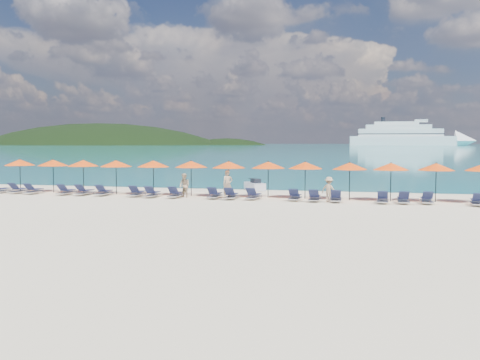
# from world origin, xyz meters

# --- Properties ---
(ground) EXTENTS (1400.00, 1400.00, 0.00)m
(ground) POSITION_xyz_m (0.00, 0.00, 0.00)
(ground) COLOR beige
(sea) EXTENTS (1600.00, 1300.00, 0.01)m
(sea) POSITION_xyz_m (0.00, 660.00, 0.01)
(sea) COLOR #1FA9B2
(sea) RESTS_ON ground
(headland_main) EXTENTS (374.00, 242.00, 126.50)m
(headland_main) POSITION_xyz_m (-300.00, 540.00, -38.00)
(headland_main) COLOR black
(headland_main) RESTS_ON ground
(headland_small) EXTENTS (162.00, 126.00, 85.50)m
(headland_small) POSITION_xyz_m (-150.00, 560.00, -35.00)
(headland_small) COLOR black
(headland_small) RESTS_ON ground
(cruise_ship) EXTENTS (122.34, 26.63, 33.80)m
(cruise_ship) POSITION_xyz_m (49.76, 530.17, 8.79)
(cruise_ship) COLOR silver
(cruise_ship) RESTS_ON ground
(jetski) EXTENTS (1.93, 2.41, 0.82)m
(jetski) POSITION_xyz_m (-0.51, 9.60, 0.34)
(jetski) COLOR silver
(jetski) RESTS_ON ground
(beachgoer_a) EXTENTS (0.74, 0.68, 1.71)m
(beachgoer_a) POSITION_xyz_m (-1.00, 3.94, 0.85)
(beachgoer_a) COLOR tan
(beachgoer_a) RESTS_ON ground
(beachgoer_b) EXTENTS (0.84, 0.70, 1.50)m
(beachgoer_b) POSITION_xyz_m (-3.69, 3.70, 0.75)
(beachgoer_b) COLOR tan
(beachgoer_b) RESTS_ON ground
(beachgoer_c) EXTENTS (1.02, 0.73, 1.44)m
(beachgoer_c) POSITION_xyz_m (5.14, 3.35, 0.72)
(beachgoer_c) COLOR tan
(beachgoer_c) RESTS_ON ground
(umbrella_0) EXTENTS (2.10, 2.10, 2.28)m
(umbrella_0) POSITION_xyz_m (-16.12, 4.90, 2.02)
(umbrella_0) COLOR black
(umbrella_0) RESTS_ON ground
(umbrella_1) EXTENTS (2.10, 2.10, 2.28)m
(umbrella_1) POSITION_xyz_m (-13.49, 4.83, 2.02)
(umbrella_1) COLOR black
(umbrella_1) RESTS_ON ground
(umbrella_2) EXTENTS (2.10, 2.10, 2.28)m
(umbrella_2) POSITION_xyz_m (-11.18, 4.76, 2.02)
(umbrella_2) COLOR black
(umbrella_2) RESTS_ON ground
(umbrella_3) EXTENTS (2.10, 2.10, 2.28)m
(umbrella_3) POSITION_xyz_m (-8.75, 4.66, 2.02)
(umbrella_3) COLOR black
(umbrella_3) RESTS_ON ground
(umbrella_4) EXTENTS (2.10, 2.10, 2.28)m
(umbrella_4) POSITION_xyz_m (-6.22, 4.87, 2.02)
(umbrella_4) COLOR black
(umbrella_4) RESTS_ON ground
(umbrella_5) EXTENTS (2.10, 2.10, 2.28)m
(umbrella_5) POSITION_xyz_m (-3.65, 4.87, 2.02)
(umbrella_5) COLOR black
(umbrella_5) RESTS_ON ground
(umbrella_6) EXTENTS (2.10, 2.10, 2.28)m
(umbrella_6) POSITION_xyz_m (-1.11, 4.63, 2.02)
(umbrella_6) COLOR black
(umbrella_6) RESTS_ON ground
(umbrella_7) EXTENTS (2.10, 2.10, 2.28)m
(umbrella_7) POSITION_xyz_m (1.33, 4.88, 2.02)
(umbrella_7) COLOR black
(umbrella_7) RESTS_ON ground
(umbrella_8) EXTENTS (2.10, 2.10, 2.28)m
(umbrella_8) POSITION_xyz_m (3.60, 4.91, 2.02)
(umbrella_8) COLOR black
(umbrella_8) RESTS_ON ground
(umbrella_9) EXTENTS (2.10, 2.10, 2.28)m
(umbrella_9) POSITION_xyz_m (6.25, 4.62, 2.02)
(umbrella_9) COLOR black
(umbrella_9) RESTS_ON ground
(umbrella_10) EXTENTS (2.10, 2.10, 2.28)m
(umbrella_10) POSITION_xyz_m (8.59, 4.66, 2.02)
(umbrella_10) COLOR black
(umbrella_10) RESTS_ON ground
(umbrella_11) EXTENTS (2.10, 2.10, 2.28)m
(umbrella_11) POSITION_xyz_m (11.07, 4.76, 2.02)
(umbrella_11) COLOR black
(umbrella_11) RESTS_ON ground
(lounger_0) EXTENTS (0.68, 1.72, 0.66)m
(lounger_0) POSITION_xyz_m (-16.63, 3.46, 0.24)
(lounger_0) COLOR silver
(lounger_0) RESTS_ON ground
(lounger_1) EXTENTS (0.69, 1.72, 0.66)m
(lounger_1) POSITION_xyz_m (-15.40, 3.70, 0.24)
(lounger_1) COLOR silver
(lounger_1) RESTS_ON ground
(lounger_2) EXTENTS (0.71, 1.73, 0.66)m
(lounger_2) POSITION_xyz_m (-14.16, 3.55, 0.24)
(lounger_2) COLOR silver
(lounger_2) RESTS_ON ground
(lounger_3) EXTENTS (0.73, 1.74, 0.66)m
(lounger_3) POSITION_xyz_m (-11.73, 3.51, 0.24)
(lounger_3) COLOR silver
(lounger_3) RESTS_ON ground
(lounger_4) EXTENTS (0.65, 1.71, 0.66)m
(lounger_4) POSITION_xyz_m (-10.48, 3.62, 0.24)
(lounger_4) COLOR silver
(lounger_4) RESTS_ON ground
(lounger_5) EXTENTS (0.73, 1.74, 0.66)m
(lounger_5) POSITION_xyz_m (-9.12, 3.65, 0.24)
(lounger_5) COLOR silver
(lounger_5) RESTS_ON ground
(lounger_6) EXTENTS (0.69, 1.73, 0.66)m
(lounger_6) POSITION_xyz_m (-6.78, 3.54, 0.24)
(lounger_6) COLOR silver
(lounger_6) RESTS_ON ground
(lounger_7) EXTENTS (0.73, 1.74, 0.66)m
(lounger_7) POSITION_xyz_m (-5.68, 3.37, 0.24)
(lounger_7) COLOR silver
(lounger_7) RESTS_ON ground
(lounger_8) EXTENTS (0.73, 1.74, 0.66)m
(lounger_8) POSITION_xyz_m (-4.18, 3.45, 0.24)
(lounger_8) COLOR silver
(lounger_8) RESTS_ON ground
(lounger_9) EXTENTS (0.68, 1.72, 0.66)m
(lounger_9) POSITION_xyz_m (-1.71, 3.57, 0.24)
(lounger_9) COLOR silver
(lounger_9) RESTS_ON ground
(lounger_10) EXTENTS (0.68, 1.72, 0.66)m
(lounger_10) POSITION_xyz_m (-0.66, 3.47, 0.24)
(lounger_10) COLOR silver
(lounger_10) RESTS_ON ground
(lounger_11) EXTENTS (0.73, 1.74, 0.66)m
(lounger_11) POSITION_xyz_m (0.69, 3.58, 0.24)
(lounger_11) COLOR silver
(lounger_11) RESTS_ON ground
(lounger_12) EXTENTS (0.64, 1.71, 0.66)m
(lounger_12) POSITION_xyz_m (3.17, 3.61, 0.24)
(lounger_12) COLOR silver
(lounger_12) RESTS_ON ground
(lounger_13) EXTENTS (0.64, 1.71, 0.66)m
(lounger_13) POSITION_xyz_m (4.32, 3.38, 0.24)
(lounger_13) COLOR silver
(lounger_13) RESTS_ON ground
(lounger_14) EXTENTS (0.70, 1.73, 0.66)m
(lounger_14) POSITION_xyz_m (5.54, 3.39, 0.24)
(lounger_14) COLOR silver
(lounger_14) RESTS_ON ground
(lounger_15) EXTENTS (0.69, 1.72, 0.66)m
(lounger_15) POSITION_xyz_m (8.12, 3.35, 0.24)
(lounger_15) COLOR silver
(lounger_15) RESTS_ON ground
(lounger_16) EXTENTS (0.63, 1.71, 0.66)m
(lounger_16) POSITION_xyz_m (9.22, 3.47, 0.24)
(lounger_16) COLOR silver
(lounger_16) RESTS_ON ground
(lounger_17) EXTENTS (0.62, 1.70, 0.66)m
(lounger_17) POSITION_xyz_m (10.49, 3.69, 0.24)
(lounger_17) COLOR silver
(lounger_17) RESTS_ON ground
(lounger_18) EXTENTS (0.75, 1.74, 0.66)m
(lounger_18) POSITION_xyz_m (13.03, 3.39, 0.24)
(lounger_18) COLOR silver
(lounger_18) RESTS_ON ground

